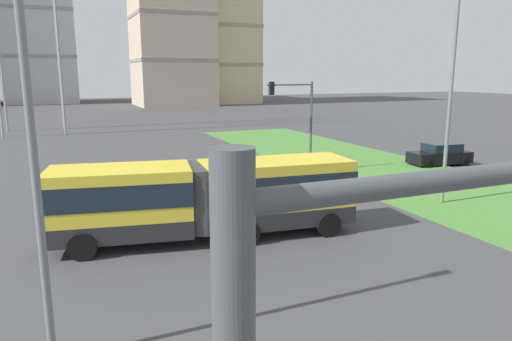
# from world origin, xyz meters

# --- Properties ---
(articulated_bus) EXTENTS (12.05, 4.19, 3.00)m
(articulated_bus) POSITION_xyz_m (-2.78, 12.65, 1.65)
(articulated_bus) COLOR yellow
(articulated_bus) RESTS_ON ground
(car_navy_sedan) EXTENTS (4.50, 2.24, 1.58)m
(car_navy_sedan) POSITION_xyz_m (-6.04, 19.04, 0.75)
(car_navy_sedan) COLOR #19234C
(car_navy_sedan) RESTS_ON ground
(car_black_sedan) EXTENTS (4.55, 2.35, 1.58)m
(car_black_sedan) POSITION_xyz_m (17.06, 20.62, 0.75)
(car_black_sedan) COLOR black
(car_black_sedan) RESTS_ON ground
(traffic_light_far_right) EXTENTS (3.23, 0.28, 5.94)m
(traffic_light_far_right) POSITION_xyz_m (6.21, 22.00, 4.05)
(traffic_light_far_right) COLOR #474C51
(traffic_light_far_right) RESTS_ON ground
(streetlight_left) EXTENTS (0.70, 0.28, 9.89)m
(streetlight_left) POSITION_xyz_m (-8.50, 6.14, 5.39)
(streetlight_left) COLOR slate
(streetlight_left) RESTS_ON ground
(streetlight_median) EXTENTS (0.70, 0.28, 10.19)m
(streetlight_median) POSITION_xyz_m (9.53, 12.73, 5.55)
(streetlight_median) COLOR slate
(streetlight_median) RESTS_ON ground
(apartment_tower_eastcentre) EXTENTS (14.92, 18.93, 40.20)m
(apartment_tower_eastcentre) POSITION_xyz_m (26.92, 99.47, 20.12)
(apartment_tower_eastcentre) COLOR beige
(apartment_tower_eastcentre) RESTS_ON ground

